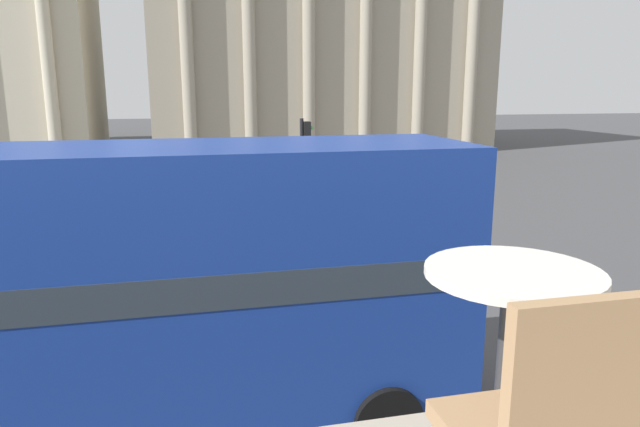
% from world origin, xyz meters
% --- Properties ---
extents(double_decker_bus, '(11.49, 2.63, 4.20)m').
position_xyz_m(double_decker_bus, '(-1.88, 5.86, 2.33)').
color(double_decker_bus, black).
rests_on(double_decker_bus, ground_plane).
extents(cafe_dining_table, '(0.60, 0.60, 0.73)m').
position_xyz_m(cafe_dining_table, '(0.99, -0.35, 4.15)').
color(cafe_dining_table, '#2D2D30').
rests_on(cafe_dining_table, cafe_floor_slab).
extents(plaza_building_right, '(27.22, 15.76, 19.84)m').
position_xyz_m(plaza_building_right, '(10.99, 46.96, 9.92)').
color(plaza_building_right, '#A39984').
rests_on(plaza_building_right, ground_plane).
extents(traffic_light_near, '(0.42, 0.24, 3.52)m').
position_xyz_m(traffic_light_near, '(-2.44, 10.31, 2.31)').
color(traffic_light_near, black).
rests_on(traffic_light_near, ground_plane).
extents(traffic_light_mid, '(0.42, 0.24, 4.03)m').
position_xyz_m(traffic_light_mid, '(3.63, 15.89, 2.62)').
color(traffic_light_mid, black).
rests_on(traffic_light_mid, ground_plane).
extents(pedestrian_white, '(0.32, 0.32, 1.77)m').
position_xyz_m(pedestrian_white, '(7.11, 20.49, 1.03)').
color(pedestrian_white, '#282B33').
rests_on(pedestrian_white, ground_plane).
extents(pedestrian_blue, '(0.32, 0.32, 1.82)m').
position_xyz_m(pedestrian_blue, '(-0.66, 25.84, 1.06)').
color(pedestrian_blue, '#282B33').
rests_on(pedestrian_blue, ground_plane).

